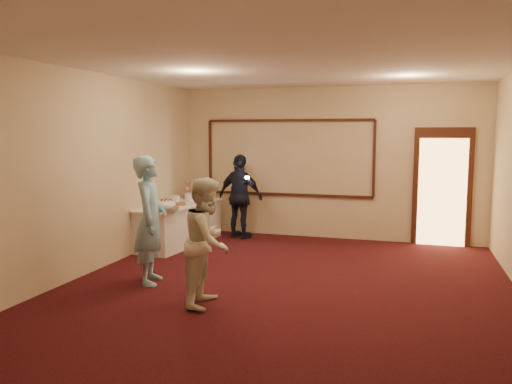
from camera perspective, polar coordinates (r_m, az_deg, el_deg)
floor at (r=6.88m, az=3.33°, el=-10.97°), size 7.00×7.00×0.00m
room_walls at (r=6.56m, az=3.45°, el=6.14°), size 6.04×7.04×3.02m
wall_molding at (r=10.13m, az=3.70°, el=3.94°), size 3.45×0.04×1.55m
doorway at (r=9.89m, az=20.51°, el=0.44°), size 1.05×0.07×2.20m
buffet_table at (r=9.54m, az=-8.86°, el=-3.64°), size 1.06×2.23×0.77m
pavlova_tray at (r=8.63m, az=-10.20°, el=-1.63°), size 0.46×0.56×0.19m
cupcake_stand at (r=10.23m, az=-7.60°, el=0.13°), size 0.30×0.30×0.44m
plate_stack_a at (r=9.58m, az=-9.21°, el=-0.82°), size 0.18×0.18×0.15m
plate_stack_b at (r=9.78m, az=-7.56°, el=-0.60°), size 0.20×0.20×0.17m
tart at (r=9.23m, az=-8.74°, el=-1.41°), size 0.28×0.28×0.06m
man at (r=7.08m, az=-12.00°, el=-3.14°), size 0.61×0.75×1.79m
woman at (r=6.13m, az=-5.54°, el=-5.64°), size 0.64×0.80×1.56m
guest at (r=9.93m, az=-1.79°, el=-0.52°), size 1.05×0.63×1.68m
camera_flash at (r=9.53m, az=-1.01°, el=1.67°), size 0.08×0.06×0.05m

